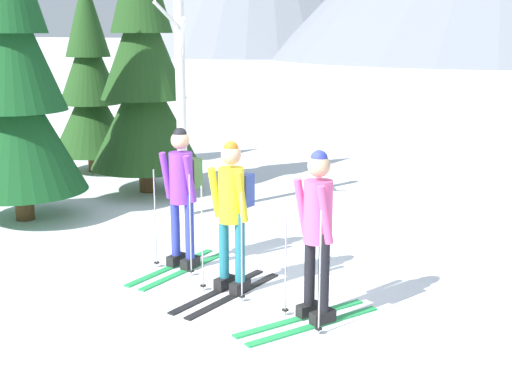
% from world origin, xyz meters
% --- Properties ---
extents(ground_plane, '(400.00, 400.00, 0.00)m').
position_xyz_m(ground_plane, '(0.00, 0.00, 0.00)').
color(ground_plane, white).
extents(skier_in_purple, '(0.61, 1.58, 1.72)m').
position_xyz_m(skier_in_purple, '(-0.96, 0.37, 0.97)').
color(skier_in_purple, green).
rests_on(skier_in_purple, ground).
extents(skier_in_yellow, '(0.60, 1.61, 1.69)m').
position_xyz_m(skier_in_yellow, '(-0.04, -0.04, 0.95)').
color(skier_in_yellow, black).
rests_on(skier_in_yellow, ground).
extents(skier_in_pink, '(1.03, 1.54, 1.73)m').
position_xyz_m(skier_in_pink, '(1.09, -0.36, 0.95)').
color(skier_in_pink, green).
rests_on(skier_in_pink, ground).
extents(pine_tree_near, '(1.95, 1.95, 4.71)m').
position_xyz_m(pine_tree_near, '(-4.31, 1.05, 2.15)').
color(pine_tree_near, '#51381E').
rests_on(pine_tree_near, ground).
extents(pine_tree_mid, '(1.95, 1.95, 4.70)m').
position_xyz_m(pine_tree_mid, '(-3.77, 3.43, 2.15)').
color(pine_tree_mid, '#51381E').
rests_on(pine_tree_mid, ground).
extents(pine_tree_far, '(1.62, 1.62, 3.91)m').
position_xyz_m(pine_tree_far, '(-5.82, 4.39, 1.79)').
color(pine_tree_far, '#51381E').
rests_on(pine_tree_far, ground).
extents(birch_tree_tall, '(0.43, 0.74, 3.43)m').
position_xyz_m(birch_tree_tall, '(-2.29, 2.36, 1.77)').
color(birch_tree_tall, silver).
rests_on(birch_tree_tall, ground).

